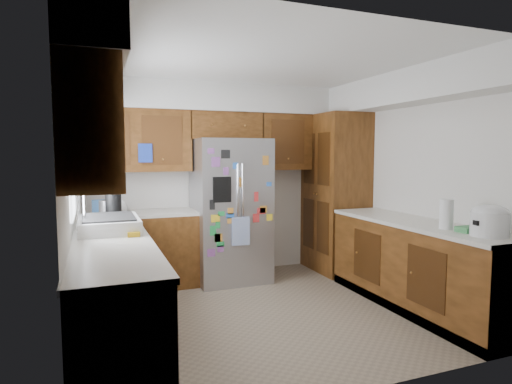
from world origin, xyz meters
TOP-DOWN VIEW (x-y plane):
  - floor at (0.00, 0.00)m, footprint 3.60×3.60m
  - room_shell at (-0.11, 0.36)m, footprint 3.64×3.24m
  - left_counter_run at (-1.36, 0.03)m, footprint 1.36×3.20m
  - right_counter_run at (1.50, -0.47)m, footprint 0.63×2.25m
  - pantry at (1.50, 1.15)m, footprint 0.60×0.90m
  - fridge at (-0.00, 1.20)m, footprint 0.90×0.79m
  - bridge_cabinet at (0.00, 1.43)m, footprint 0.96×0.34m
  - fridge_top_items at (-0.05, 1.38)m, footprint 0.63×0.32m
  - sink_assembly at (-1.50, 0.10)m, footprint 0.52×0.74m
  - left_counter_clutter at (-1.44, 0.85)m, footprint 0.36×0.93m
  - rice_cooker at (1.50, -1.31)m, footprint 0.32×0.31m
  - paper_towel at (1.42, -0.91)m, footprint 0.12×0.12m

SIDE VIEW (x-z plane):
  - floor at x=0.00m, z-range 0.00..0.00m
  - right_counter_run at x=1.50m, z-range -0.04..0.88m
  - left_counter_run at x=-1.36m, z-range -0.03..0.89m
  - fridge at x=0.00m, z-range 0.00..1.80m
  - sink_assembly at x=-1.50m, z-range 0.80..1.17m
  - left_counter_clutter at x=-1.44m, z-range 0.86..1.24m
  - paper_towel at x=1.42m, z-range 0.92..1.20m
  - rice_cooker at x=1.50m, z-range 0.93..1.20m
  - pantry at x=1.50m, z-range 0.00..2.15m
  - room_shell at x=-0.11m, z-range 0.56..3.08m
  - bridge_cabinet at x=0.00m, z-range 1.80..2.15m
  - fridge_top_items at x=-0.05m, z-range 2.13..2.42m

